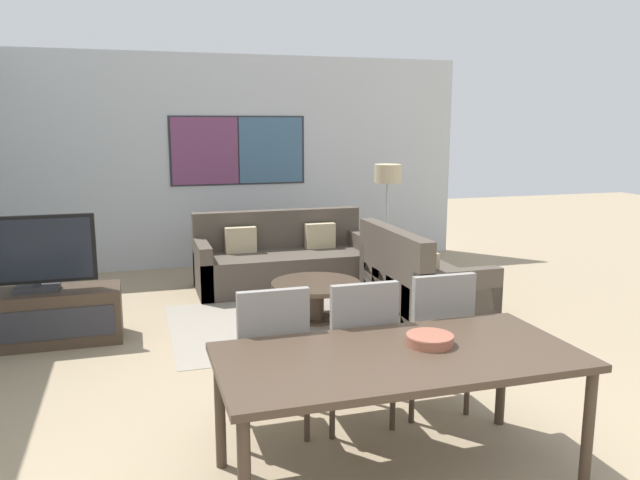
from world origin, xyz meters
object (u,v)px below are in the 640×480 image
dining_table (399,365)px  television (35,254)px  dining_chair_left (270,357)px  floor_lamp (387,184)px  coffee_table (316,292)px  dining_chair_centre (357,348)px  fruit_bowl (430,339)px  tv_console (40,317)px  sofa_side (417,286)px  dining_chair_right (434,337)px  sofa_main (283,263)px

dining_table → television: bearing=126.8°
television → dining_chair_left: size_ratio=1.03×
dining_chair_left → floor_lamp: (2.20, 3.46, 0.67)m
coffee_table → dining_chair_centre: bearing=-99.4°
television → dining_chair_left: (1.58, -2.21, -0.28)m
television → dining_chair_centre: 3.10m
coffee_table → fruit_bowl: fruit_bowl is taller
dining_table → dining_chair_left: bearing=130.8°
dining_chair_left → tv_console: bearing=125.6°
sofa_side → dining_table: 3.11m
dining_table → dining_chair_right: size_ratio=1.97×
dining_chair_left → floor_lamp: size_ratio=0.68×
coffee_table → dining_chair_right: (0.20, -2.09, 0.23)m
sofa_side → fruit_bowl: size_ratio=5.81×
coffee_table → dining_table: size_ratio=0.46×
television → sofa_side: television is taller
fruit_bowl → dining_chair_left: bearing=143.4°
tv_console → sofa_main: size_ratio=0.67×
tv_console → dining_chair_left: 2.73m
dining_table → dining_chair_left: size_ratio=1.97×
tv_console → sofa_side: 3.56m
dining_table → coffee_table: bearing=82.7°
floor_lamp → dining_chair_centre: bearing=-115.4°
dining_chair_centre → fruit_bowl: 0.64m
fruit_bowl → dining_table: bearing=-161.2°
tv_console → fruit_bowl: 3.68m
dining_chair_centre → dining_chair_right: size_ratio=1.00×
tv_console → fruit_bowl: bearing=-49.8°
dining_table → dining_chair_right: (0.56, 0.68, -0.13)m
tv_console → sofa_main: sofa_main is taller
dining_chair_centre → dining_chair_left: bearing=178.5°
television → sofa_main: bearing=27.9°
tv_console → dining_chair_right: 3.47m
dining_table → dining_chair_left: 0.86m
dining_table → floor_lamp: bearing=68.1°
dining_chair_left → dining_chair_right: same height
coffee_table → floor_lamp: bearing=45.9°
sofa_side → coffee_table: sofa_side is taller
dining_chair_right → dining_table: bearing=-129.1°
coffee_table → dining_chair_centre: size_ratio=0.90×
television → floor_lamp: floor_lamp is taller
coffee_table → fruit_bowl: (-0.14, -2.70, 0.46)m
tv_console → fruit_bowl: fruit_bowl is taller
dining_chair_left → fruit_bowl: (0.77, -0.57, 0.23)m
dining_table → dining_chair_right: dining_chair_right is taller
tv_console → television: bearing=90.0°
fruit_bowl → floor_lamp: (1.43, 4.03, 0.44)m
sofa_main → dining_chair_right: 3.50m
television → sofa_main: television is taller
sofa_main → dining_table: bearing=-94.9°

